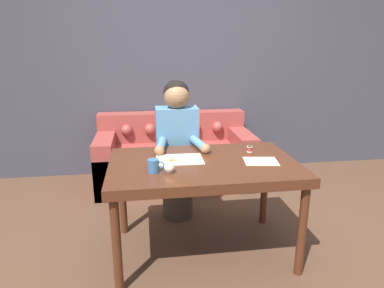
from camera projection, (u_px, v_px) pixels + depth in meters
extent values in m
plane|color=#4C3323|center=(209.00, 248.00, 2.72)|extent=(16.00, 16.00, 0.00)
cube|color=#383842|center=(181.00, 67.00, 4.09)|extent=(8.00, 0.06, 2.60)
cube|color=#472314|center=(203.00, 166.00, 2.49)|extent=(1.36, 0.86, 0.07)
cylinder|color=#472314|center=(117.00, 246.00, 2.16)|extent=(0.06, 0.06, 0.67)
cylinder|color=#472314|center=(302.00, 231.00, 2.33)|extent=(0.06, 0.06, 0.67)
cylinder|color=#472314|center=(122.00, 196.00, 2.86)|extent=(0.06, 0.06, 0.67)
cylinder|color=#472314|center=(264.00, 188.00, 3.03)|extent=(0.06, 0.06, 0.67)
cube|color=brown|center=(175.00, 165.00, 3.93)|extent=(1.73, 0.83, 0.44)
cube|color=brown|center=(172.00, 126.00, 4.11)|extent=(1.73, 0.22, 0.34)
cube|color=brown|center=(106.00, 162.00, 3.80)|extent=(0.20, 0.83, 0.60)
cube|color=brown|center=(240.00, 156.00, 4.02)|extent=(0.20, 0.83, 0.60)
sphere|color=brown|center=(127.00, 130.00, 3.92)|extent=(0.13, 0.13, 0.13)
sphere|color=brown|center=(150.00, 129.00, 3.95)|extent=(0.13, 0.13, 0.13)
sphere|color=brown|center=(173.00, 129.00, 3.99)|extent=(0.13, 0.13, 0.13)
sphere|color=brown|center=(195.00, 128.00, 4.03)|extent=(0.13, 0.13, 0.13)
sphere|color=brown|center=(217.00, 127.00, 4.06)|extent=(0.13, 0.13, 0.13)
cube|color=white|center=(185.00, 149.00, 3.79)|extent=(0.30, 0.30, 0.00)
cylinder|color=#33281E|center=(178.00, 193.00, 3.18)|extent=(0.28, 0.28, 0.46)
cube|color=teal|center=(177.00, 139.00, 3.03)|extent=(0.36, 0.22, 0.57)
sphere|color=#896042|center=(177.00, 96.00, 2.90)|extent=(0.22, 0.22, 0.22)
sphere|color=black|center=(176.00, 93.00, 2.93)|extent=(0.22, 0.22, 0.22)
cylinder|color=teal|center=(161.00, 145.00, 2.76)|extent=(0.11, 0.30, 0.07)
sphere|color=#896042|center=(159.00, 151.00, 2.62)|extent=(0.08, 0.08, 0.08)
cylinder|color=teal|center=(199.00, 144.00, 2.80)|extent=(0.12, 0.30, 0.07)
sphere|color=#896042|center=(205.00, 149.00, 2.67)|extent=(0.08, 0.08, 0.08)
cube|color=beige|center=(180.00, 159.00, 2.52)|extent=(0.35, 0.26, 0.00)
cube|color=beige|center=(261.00, 161.00, 2.49)|extent=(0.26, 0.22, 0.00)
cube|color=silver|center=(188.00, 160.00, 2.52)|extent=(0.11, 0.02, 0.00)
cube|color=#D1511E|center=(175.00, 161.00, 2.50)|extent=(0.08, 0.02, 0.00)
torus|color=#D1511E|center=(170.00, 161.00, 2.49)|extent=(0.04, 0.04, 0.01)
cube|color=silver|center=(188.00, 161.00, 2.50)|extent=(0.11, 0.04, 0.00)
cube|color=#D1511E|center=(175.00, 160.00, 2.51)|extent=(0.07, 0.03, 0.00)
torus|color=#D1511E|center=(170.00, 160.00, 2.51)|extent=(0.04, 0.04, 0.01)
cylinder|color=silver|center=(180.00, 160.00, 2.50)|extent=(0.01, 0.01, 0.01)
cylinder|color=#335B84|center=(153.00, 166.00, 2.27)|extent=(0.08, 0.08, 0.09)
torus|color=#335B84|center=(161.00, 165.00, 2.27)|extent=(0.05, 0.01, 0.05)
cylinder|color=red|center=(250.00, 149.00, 2.70)|extent=(0.03, 0.03, 0.04)
cylinder|color=beige|center=(250.00, 147.00, 2.70)|extent=(0.04, 0.04, 0.00)
cylinder|color=beige|center=(249.00, 152.00, 2.71)|extent=(0.04, 0.04, 0.00)
cylinder|color=#4C3828|center=(169.00, 172.00, 2.27)|extent=(0.06, 0.06, 0.01)
sphere|color=beige|center=(169.00, 167.00, 2.26)|extent=(0.07, 0.07, 0.07)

